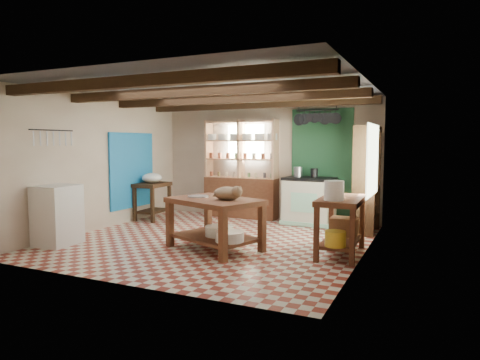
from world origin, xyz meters
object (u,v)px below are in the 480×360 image
at_px(work_table, 215,224).
at_px(right_counter, 341,226).
at_px(prep_table, 152,201).
at_px(stove, 309,201).
at_px(white_cabinet, 57,215).
at_px(cat, 228,193).

relative_size(work_table, right_counter, 1.18).
relative_size(prep_table, right_counter, 0.67).
relative_size(work_table, stove, 1.43).
xyz_separation_m(white_cabinet, cat, (2.76, 0.78, 0.42)).
height_order(white_cabinet, cat, cat).
height_order(prep_table, white_cabinet, white_cabinet).
bearing_deg(white_cabinet, work_table, 13.98).
xyz_separation_m(work_table, prep_table, (-2.49, 1.76, 0.00)).
bearing_deg(prep_table, white_cabinet, -93.91).
xyz_separation_m(prep_table, right_counter, (4.38, -1.27, 0.03)).
relative_size(white_cabinet, right_counter, 0.81).
relative_size(prep_table, cat, 1.80).
xyz_separation_m(right_counter, cat, (-1.64, -0.53, 0.48)).
relative_size(work_table, prep_table, 1.76).
bearing_deg(right_counter, cat, -163.92).
xyz_separation_m(stove, white_cabinet, (-3.30, -3.50, 0.01)).
bearing_deg(work_table, prep_table, 165.55).
bearing_deg(white_cabinet, cat, 11.62).
bearing_deg(right_counter, work_table, -167.39).
relative_size(stove, prep_table, 1.23).
height_order(white_cabinet, right_counter, white_cabinet).
relative_size(prep_table, white_cabinet, 0.82).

